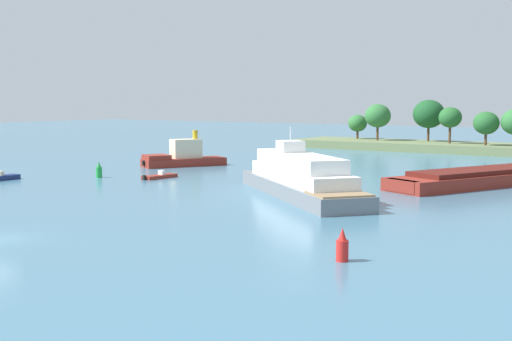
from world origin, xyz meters
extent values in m
cylinder|color=#513823|center=(-20.06, 94.13, 2.26)|extent=(0.44, 0.44, 1.57)
ellipsoid|color=#2D6B33|center=(-20.06, 94.13, 4.52)|extent=(3.67, 3.67, 3.31)
cylinder|color=#513823|center=(-14.74, 91.69, 2.80)|extent=(0.44, 0.44, 2.65)
ellipsoid|color=#2D6B33|center=(-14.74, 91.69, 6.08)|extent=(4.86, 4.86, 4.38)
cylinder|color=#513823|center=(-5.76, 94.14, 2.83)|extent=(0.44, 0.44, 2.70)
ellipsoid|color=#194C23|center=(-5.76, 94.14, 6.48)|extent=(5.76, 5.76, 5.18)
cylinder|color=#513823|center=(-0.50, 90.36, 2.95)|extent=(0.44, 0.44, 2.94)
ellipsoid|color=#235B28|center=(-0.50, 90.36, 6.01)|extent=(3.97, 3.97, 3.57)
cylinder|color=#513823|center=(6.18, 88.64, 2.49)|extent=(0.44, 0.44, 2.03)
ellipsoid|color=#235B28|center=(6.18, 88.64, 5.20)|extent=(4.24, 4.24, 3.81)
cube|color=maroon|center=(-22.10, 44.54, 0.54)|extent=(8.51, 11.68, 1.08)
cube|color=maroon|center=(-23.96, 41.05, 1.38)|extent=(4.37, 4.33, 0.60)
cube|color=beige|center=(-21.96, 44.81, 2.38)|extent=(3.94, 4.60, 2.60)
cylinder|color=gold|center=(-21.30, 46.04, 4.28)|extent=(0.70, 0.70, 1.20)
cylinder|color=black|center=(-24.80, 39.47, 0.65)|extent=(0.76, 0.59, 0.70)
cube|color=maroon|center=(-14.86, 31.75, 0.20)|extent=(1.82, 4.53, 0.40)
cube|color=white|center=(-14.84, 32.08, 0.65)|extent=(0.77, 0.56, 0.50)
cube|color=black|center=(-15.05, 29.39, 0.28)|extent=(0.34, 0.30, 0.56)
cube|color=slate|center=(6.13, 28.26, 0.69)|extent=(20.76, 18.16, 1.38)
cube|color=white|center=(6.13, 28.26, 2.03)|extent=(16.41, 14.43, 1.30)
cube|color=white|center=(5.82, 28.51, 3.33)|extent=(14.27, 12.54, 1.30)
cube|color=white|center=(3.93, 30.05, 4.53)|extent=(3.27, 3.25, 1.10)
cube|color=#937551|center=(13.18, 22.54, 1.46)|extent=(5.99, 6.04, 0.16)
cylinder|color=silver|center=(3.93, 30.05, 5.78)|extent=(0.10, 0.10, 1.40)
cube|color=maroon|center=(19.10, 48.69, 0.66)|extent=(16.79, 29.21, 1.32)
cube|color=#4F1812|center=(18.50, 47.31, 1.57)|extent=(12.49, 20.77, 0.50)
cube|color=maroon|center=(13.32, 35.52, 0.73)|extent=(4.04, 2.44, 1.19)
cube|color=beige|center=(-28.30, 20.08, 0.79)|extent=(0.74, 0.51, 0.50)
cylinder|color=red|center=(21.28, 7.40, 0.60)|extent=(0.70, 0.70, 1.20)
cone|color=red|center=(21.28, 7.40, 1.55)|extent=(0.49, 0.49, 0.70)
cylinder|color=green|center=(-21.13, 28.22, 0.60)|extent=(0.70, 0.70, 1.20)
cone|color=green|center=(-21.13, 28.22, 1.55)|extent=(0.49, 0.49, 0.70)
camera|label=1|loc=(38.35, -26.02, 9.01)|focal=47.46mm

